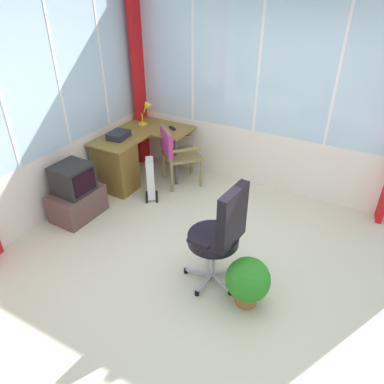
{
  "coord_description": "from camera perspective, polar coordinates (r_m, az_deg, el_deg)",
  "views": [
    {
      "loc": [
        -2.62,
        -1.06,
        2.73
      ],
      "look_at": [
        0.34,
        0.58,
        0.64
      ],
      "focal_mm": 33.84,
      "sensor_mm": 36.0,
      "label": 1
    }
  ],
  "objects": [
    {
      "name": "paper_tray",
      "position": [
        5.18,
        -11.49,
        8.79
      ],
      "size": [
        0.32,
        0.26,
        0.09
      ],
      "primitive_type": "cube",
      "rotation": [
        0.0,
        0.0,
        0.1
      ],
      "color": "#242532",
      "rests_on": "desk"
    },
    {
      "name": "east_window_panel",
      "position": [
        4.88,
        15.76,
        14.51
      ],
      "size": [
        0.07,
        4.79,
        2.77
      ],
      "color": "silver",
      "rests_on": "ground"
    },
    {
      "name": "ground",
      "position": [
        3.95,
        5.09,
        -12.82
      ],
      "size": [
        4.84,
        5.79,
        0.06
      ],
      "primitive_type": "cube",
      "color": "beige"
    },
    {
      "name": "potted_plant",
      "position": [
        3.48,
        8.79,
        -13.66
      ],
      "size": [
        0.42,
        0.42,
        0.5
      ],
      "color": "#9E5D2E",
      "rests_on": "ground"
    },
    {
      "name": "tv_on_stand",
      "position": [
        4.77,
        -17.84,
        -0.36
      ],
      "size": [
        0.65,
        0.46,
        0.73
      ],
      "color": "brown",
      "rests_on": "ground"
    },
    {
      "name": "desk_lamp",
      "position": [
        5.58,
        -7.02,
        12.79
      ],
      "size": [
        0.23,
        0.19,
        0.34
      ],
      "color": "yellow",
      "rests_on": "desk"
    },
    {
      "name": "wooden_armchair",
      "position": [
        5.17,
        -2.91,
        6.74
      ],
      "size": [
        0.68,
        0.68,
        0.86
      ],
      "color": "olive",
      "rests_on": "ground"
    },
    {
      "name": "north_window_panel",
      "position": [
        4.56,
        -23.53,
        11.94
      ],
      "size": [
        3.84,
        0.07,
        2.77
      ],
      "color": "silver",
      "rests_on": "ground"
    },
    {
      "name": "office_chair",
      "position": [
        3.41,
        4.67,
        -6.16
      ],
      "size": [
        0.61,
        0.58,
        1.13
      ],
      "color": "#B7B7BF",
      "rests_on": "ground"
    },
    {
      "name": "desk",
      "position": [
        5.24,
        -11.38,
        4.58
      ],
      "size": [
        1.32,
        1.01,
        0.73
      ],
      "color": "olive",
      "rests_on": "ground"
    },
    {
      "name": "space_heater",
      "position": [
        4.97,
        -6.55,
        2.19
      ],
      "size": [
        0.32,
        0.29,
        0.59
      ],
      "color": "silver",
      "rests_on": "ground"
    },
    {
      "name": "curtain_corner",
      "position": [
        5.74,
        -8.27,
        17.26
      ],
      "size": [
        0.3,
        0.1,
        2.67
      ],
      "primitive_type": "cube",
      "rotation": [
        0.0,
        0.0,
        0.1
      ],
      "color": "red",
      "rests_on": "ground"
    },
    {
      "name": "tv_remote",
      "position": [
        5.42,
        -3.13,
        10.02
      ],
      "size": [
        0.12,
        0.15,
        0.02
      ],
      "primitive_type": "cube",
      "rotation": [
        0.0,
        0.0,
        -0.59
      ],
      "color": "black",
      "rests_on": "desk"
    }
  ]
}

